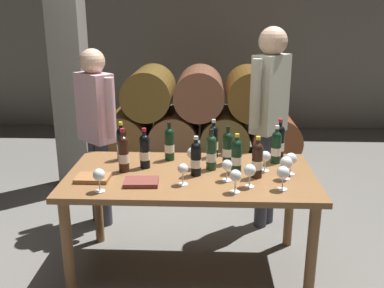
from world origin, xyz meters
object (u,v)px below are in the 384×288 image
(wine_glass_9, at_px, (235,176))
(sommelier_presenting, at_px, (269,110))
(wine_bottle_5, at_px, (169,144))
(wine_glass_2, at_px, (227,166))
(wine_bottle_11, at_px, (213,141))
(wine_bottle_1, at_px, (276,147))
(wine_bottle_7, at_px, (279,142))
(tasting_notebook, at_px, (93,178))
(wine_bottle_6, at_px, (257,160))
(wine_glass_0, at_px, (283,173))
(wine_bottle_3, at_px, (122,143))
(wine_glass_1, at_px, (265,157))
(taster_seated_left, at_px, (96,123))
(wine_glass_3, at_px, (250,171))
(wine_glass_6, at_px, (286,163))
(wine_bottle_0, at_px, (145,151))
(wine_glass_7, at_px, (99,175))
(wine_bottle_9, at_px, (228,148))
(wine_bottle_2, at_px, (211,152))
(wine_glass_4, at_px, (193,154))
(wine_bottle_8, at_px, (196,158))
(wine_glass_8, at_px, (291,159))
(wine_bottle_10, at_px, (123,153))
(wine_bottle_4, at_px, (237,156))
(dining_table, at_px, (191,186))
(leather_ledger, at_px, (141,182))
(wine_glass_5, at_px, (183,170))

(wine_glass_9, relative_size, sommelier_presenting, 0.09)
(wine_bottle_5, bearing_deg, wine_glass_2, -44.14)
(wine_bottle_11, distance_m, wine_glass_9, 0.68)
(wine_bottle_1, distance_m, wine_bottle_7, 0.10)
(tasting_notebook, xyz_separation_m, sommelier_presenting, (1.26, 0.90, 0.27))
(wine_bottle_6, xyz_separation_m, wine_glass_0, (0.14, -0.20, -0.02))
(wine_bottle_3, height_order, wine_glass_1, wine_bottle_3)
(taster_seated_left, bearing_deg, wine_bottle_3, -56.18)
(wine_glass_3, distance_m, wine_glass_6, 0.29)
(wine_bottle_0, height_order, wine_glass_7, wine_bottle_0)
(wine_bottle_3, xyz_separation_m, wine_glass_3, (0.91, -0.50, -0.02))
(wine_bottle_3, bearing_deg, wine_bottle_1, -1.52)
(wine_bottle_9, bearing_deg, wine_bottle_2, -134.17)
(wine_bottle_9, height_order, wine_glass_6, wine_bottle_9)
(wine_glass_1, bearing_deg, wine_bottle_2, 176.97)
(wine_glass_4, bearing_deg, taster_seated_left, 143.34)
(wine_bottle_5, bearing_deg, taster_seated_left, 146.08)
(wine_glass_9, bearing_deg, wine_bottle_2, 110.19)
(wine_bottle_8, bearing_deg, tasting_notebook, -170.13)
(wine_glass_0, bearing_deg, wine_glass_8, 70.42)
(wine_glass_3, distance_m, wine_glass_4, 0.49)
(wine_glass_4, height_order, sommelier_presenting, sommelier_presenting)
(wine_bottle_3, height_order, wine_bottle_10, wine_bottle_10)
(wine_bottle_3, relative_size, wine_glass_3, 1.91)
(wine_glass_3, bearing_deg, taster_seated_left, 142.08)
(wine_bottle_1, distance_m, tasting_notebook, 1.32)
(wine_glass_4, relative_size, wine_glass_7, 1.06)
(wine_glass_3, height_order, sommelier_presenting, sommelier_presenting)
(sommelier_presenting, bearing_deg, wine_glass_2, -113.44)
(wine_bottle_6, distance_m, wine_glass_2, 0.22)
(wine_bottle_7, relative_size, taster_seated_left, 0.20)
(wine_bottle_4, height_order, wine_glass_7, wine_bottle_4)
(dining_table, height_order, tasting_notebook, tasting_notebook)
(wine_bottle_6, height_order, wine_bottle_7, wine_bottle_7)
(wine_bottle_7, bearing_deg, wine_glass_9, -119.34)
(wine_bottle_10, distance_m, wine_bottle_11, 0.71)
(wine_glass_8, xyz_separation_m, wine_glass_9, (-0.39, -0.32, -0.00))
(wine_glass_8, bearing_deg, wine_bottle_8, -176.48)
(wine_bottle_9, height_order, tasting_notebook, wine_bottle_9)
(wine_glass_6, relative_size, leather_ledger, 0.72)
(wine_bottle_1, relative_size, wine_glass_9, 1.90)
(wine_bottle_2, relative_size, wine_bottle_11, 1.00)
(taster_seated_left, bearing_deg, leather_ledger, -60.81)
(tasting_notebook, xyz_separation_m, taster_seated_left, (-0.18, 0.87, 0.15))
(wine_bottle_4, distance_m, wine_glass_8, 0.37)
(wine_bottle_3, height_order, wine_glass_5, wine_bottle_3)
(tasting_notebook, bearing_deg, wine_bottle_8, 10.39)
(wine_bottle_9, bearing_deg, wine_bottle_4, -72.35)
(wine_bottle_5, bearing_deg, wine_glass_1, -17.27)
(wine_bottle_9, xyz_separation_m, wine_glass_3, (0.12, -0.43, -0.02))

